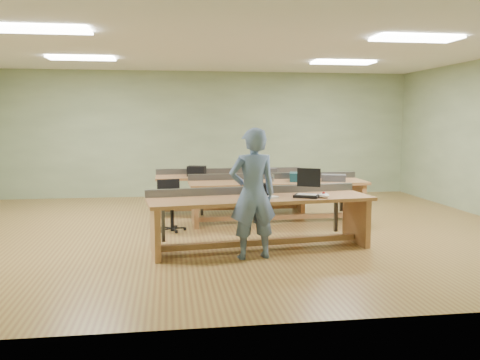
# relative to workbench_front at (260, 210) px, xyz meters

# --- Properties ---
(floor) EXTENTS (10.00, 10.00, 0.00)m
(floor) POSITION_rel_workbench_front_xyz_m (-0.34, 1.29, -0.56)
(floor) COLOR olive
(floor) RESTS_ON ground
(ceiling) EXTENTS (10.00, 10.00, 0.00)m
(ceiling) POSITION_rel_workbench_front_xyz_m (-0.34, 1.29, 2.44)
(ceiling) COLOR silver
(ceiling) RESTS_ON wall_back
(wall_back) EXTENTS (10.00, 0.04, 3.00)m
(wall_back) POSITION_rel_workbench_front_xyz_m (-0.34, 5.29, 0.94)
(wall_back) COLOR #9CB085
(wall_back) RESTS_ON floor
(wall_front) EXTENTS (10.00, 0.04, 3.00)m
(wall_front) POSITION_rel_workbench_front_xyz_m (-0.34, -2.71, 0.94)
(wall_front) COLOR #9CB085
(wall_front) RESTS_ON floor
(fluor_panels) EXTENTS (6.20, 3.50, 0.03)m
(fluor_panels) POSITION_rel_workbench_front_xyz_m (-0.34, 1.29, 2.41)
(fluor_panels) COLOR white
(fluor_panels) RESTS_ON ceiling
(workbench_front) EXTENTS (3.27, 1.21, 0.86)m
(workbench_front) POSITION_rel_workbench_front_xyz_m (0.00, 0.00, 0.00)
(workbench_front) COLOR #B5764C
(workbench_front) RESTS_ON floor
(workbench_mid) EXTENTS (3.19, 0.89, 0.86)m
(workbench_mid) POSITION_rel_workbench_front_xyz_m (0.65, 1.84, -0.00)
(workbench_mid) COLOR #B5764C
(workbench_mid) RESTS_ON floor
(workbench_back) EXTENTS (2.98, 0.81, 0.86)m
(workbench_back) POSITION_rel_workbench_front_xyz_m (-0.06, 2.94, -0.00)
(workbench_back) COLOR #B5764C
(workbench_back) RESTS_ON floor
(person) EXTENTS (0.68, 0.49, 1.74)m
(person) POSITION_rel_workbench_front_xyz_m (-0.19, -0.49, 0.31)
(person) COLOR slate
(person) RESTS_ON floor
(laptop_base) EXTENTS (0.43, 0.40, 0.04)m
(laptop_base) POSITION_rel_workbench_front_xyz_m (0.65, -0.11, 0.20)
(laptop_base) COLOR black
(laptop_base) RESTS_ON workbench_front
(laptop_screen) EXTENTS (0.31, 0.17, 0.27)m
(laptop_screen) POSITION_rel_workbench_front_xyz_m (0.71, 0.01, 0.45)
(laptop_screen) COLOR black
(laptop_screen) RESTS_ON laptop_base
(keyboard) EXTENTS (0.47, 0.30, 0.03)m
(keyboard) POSITION_rel_workbench_front_xyz_m (0.00, -0.17, 0.20)
(keyboard) COLOR silver
(keyboard) RESTS_ON workbench_front
(trackball_mouse) EXTENTS (0.18, 0.20, 0.07)m
(trackball_mouse) POSITION_rel_workbench_front_xyz_m (0.88, -0.21, 0.22)
(trackball_mouse) COLOR white
(trackball_mouse) RESTS_ON workbench_front
(camera_bag) EXTENTS (0.31, 0.24, 0.18)m
(camera_bag) POSITION_rel_workbench_front_xyz_m (0.05, 0.13, 0.28)
(camera_bag) COLOR black
(camera_bag) RESTS_ON workbench_front
(task_chair) EXTENTS (0.57, 0.57, 0.85)m
(task_chair) POSITION_rel_workbench_front_xyz_m (-1.26, 1.39, -0.25)
(task_chair) COLOR black
(task_chair) RESTS_ON floor
(parts_bin_teal) EXTENTS (0.50, 0.42, 0.15)m
(parts_bin_teal) POSITION_rel_workbench_front_xyz_m (1.08, 1.74, 0.26)
(parts_bin_teal) COLOR #13373F
(parts_bin_teal) RESTS_ON workbench_mid
(parts_bin_grey) EXTENTS (0.49, 0.40, 0.12)m
(parts_bin_grey) POSITION_rel_workbench_front_xyz_m (1.66, 1.71, 0.24)
(parts_bin_grey) COLOR #38373A
(parts_bin_grey) RESTS_ON workbench_mid
(mug) EXTENTS (0.15, 0.15, 0.09)m
(mug) POSITION_rel_workbench_front_xyz_m (0.49, 1.74, 0.23)
(mug) COLOR #38373A
(mug) RESTS_ON workbench_mid
(drinks_can) EXTENTS (0.09, 0.09, 0.12)m
(drinks_can) POSITION_rel_workbench_front_xyz_m (0.55, 1.78, 0.25)
(drinks_can) COLOR #B5B4B9
(drinks_can) RESTS_ON workbench_mid
(storage_box_back) EXTENTS (0.39, 0.32, 0.20)m
(storage_box_back) POSITION_rel_workbench_front_xyz_m (-0.75, 2.85, 0.28)
(storage_box_back) COLOR black
(storage_box_back) RESTS_ON workbench_back
(tray_back) EXTENTS (0.35, 0.26, 0.13)m
(tray_back) POSITION_rel_workbench_front_xyz_m (0.67, 2.87, 0.25)
(tray_back) COLOR #38373A
(tray_back) RESTS_ON workbench_back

